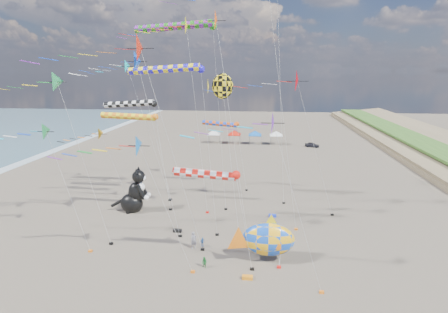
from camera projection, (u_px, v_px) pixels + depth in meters
name	position (u px, v px, depth m)	size (l,w,h in m)	color
ground	(183.00, 301.00, 26.74)	(260.00, 260.00, 0.00)	brown
delta_kite_0	(257.00, 128.00, 25.15)	(10.99, 1.90, 14.51)	#611AA7
delta_kite_1	(176.00, 28.00, 38.55)	(10.13, 2.22, 23.21)	yellow
delta_kite_3	(196.00, 23.00, 32.02)	(12.67, 2.08, 22.88)	#FF530D
delta_kite_4	(136.00, 50.00, 30.44)	(15.50, 2.78, 20.60)	red
delta_kite_5	(50.00, 85.00, 32.24)	(12.08, 2.08, 17.29)	#208F4A
delta_kite_6	(95.00, 138.00, 44.23)	(8.93, 1.79, 10.15)	gold
delta_kite_7	(297.00, 82.00, 39.41)	(14.20, 2.80, 17.56)	#C3000B
delta_kite_8	(133.00, 148.00, 28.41)	(10.95, 2.01, 12.43)	blue
delta_kite_9	(127.00, 69.00, 44.18)	(10.26, 1.84, 18.75)	#0CC1C7
delta_kite_10	(138.00, 64.00, 33.31)	(9.54, 2.12, 19.17)	blue
delta_kite_12	(35.00, 138.00, 31.83)	(10.61, 1.88, 12.60)	#1C8541
windsock_0	(178.00, 27.00, 39.76)	(10.78, 0.92, 22.57)	#1E8117
windsock_1	(132.00, 117.00, 45.23)	(8.84, 0.86, 11.88)	orange
windsock_2	(209.00, 175.00, 29.28)	(7.02, 0.76, 9.14)	red
windsock_3	(222.00, 124.00, 49.53)	(6.62, 0.69, 10.23)	#D54B0F
windsock_4	(132.00, 104.00, 41.58)	(7.88, 0.73, 13.74)	black
windsock_5	(168.00, 70.00, 33.88)	(8.98, 0.77, 17.74)	#2116E4
angelfish_kite	(221.00, 87.00, 36.53)	(3.74, 3.02, 16.94)	yellow
cat_inflatable	(133.00, 190.00, 43.25)	(4.26, 2.13, 5.75)	black
fish_inflatable	(268.00, 239.00, 31.80)	(6.47, 3.05, 4.71)	blue
person_adult	(194.00, 240.00, 34.52)	(0.64, 0.42, 1.76)	gray
child_green	(204.00, 262.00, 31.19)	(0.51, 0.40, 1.05)	#1A6F2B
child_blue	(202.00, 242.00, 35.08)	(0.55, 0.23, 0.94)	#2E63B4
kite_bag_0	(177.00, 231.00, 38.25)	(0.90, 0.44, 0.30)	black
kite_bag_1	(247.00, 277.00, 29.58)	(0.90, 0.44, 0.30)	orange
kite_bag_2	(272.00, 216.00, 42.21)	(0.90, 0.44, 0.30)	#1632DD
tent_row	(245.00, 131.00, 83.74)	(19.20, 4.20, 3.80)	white
parked_car	(312.00, 145.00, 80.74)	(1.31, 3.27, 1.11)	#26262D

